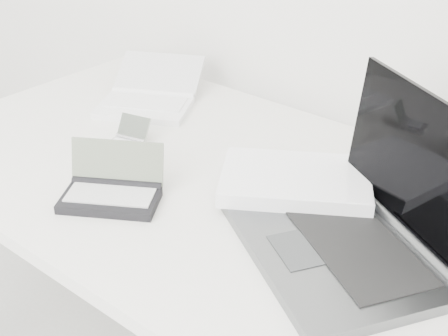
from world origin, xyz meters
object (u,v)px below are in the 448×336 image
Objects in this scene: laptop_large at (335,209)px; palmtop_charcoal at (112,190)px; netbook_open_white at (149,97)px; desk at (248,211)px.

palmtop_charcoal is (-0.39, -0.19, -0.02)m from laptop_large.
palmtop_charcoal reaches higher than netbook_open_white.
laptop_large is at bearing -5.13° from palmtop_charcoal.
netbook_open_white is at bearing -164.15° from laptop_large.
desk is 0.28m from palmtop_charcoal.
desk is 0.22m from laptop_large.
laptop_large reaches higher than palmtop_charcoal.
netbook_open_white is at bearing 159.13° from desk.
laptop_large is 2.56× the size of palmtop_charcoal.
laptop_large is 1.61× the size of netbook_open_white.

